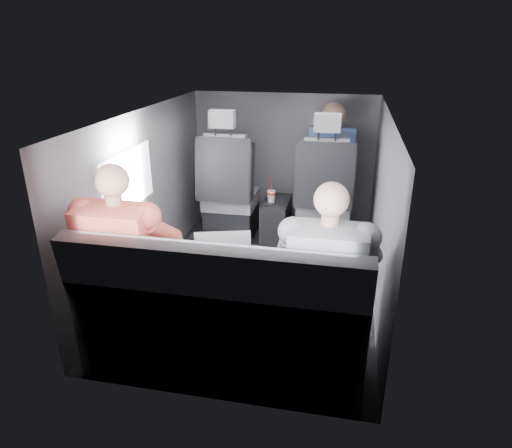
% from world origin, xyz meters
% --- Properties ---
extents(floor, '(2.60, 2.60, 0.00)m').
position_xyz_m(floor, '(0.00, 0.00, 0.00)').
color(floor, black).
rests_on(floor, ground).
extents(ceiling, '(2.60, 2.60, 0.00)m').
position_xyz_m(ceiling, '(0.00, 0.00, 1.35)').
color(ceiling, '#B2B2AD').
rests_on(ceiling, panel_back).
extents(panel_left, '(0.02, 2.60, 1.35)m').
position_xyz_m(panel_left, '(-0.90, 0.00, 0.68)').
color(panel_left, '#56565B').
rests_on(panel_left, floor).
extents(panel_right, '(0.02, 2.60, 1.35)m').
position_xyz_m(panel_right, '(0.90, 0.00, 0.68)').
color(panel_right, '#56565B').
rests_on(panel_right, floor).
extents(panel_front, '(1.80, 0.02, 1.35)m').
position_xyz_m(panel_front, '(0.00, 1.30, 0.68)').
color(panel_front, '#56565B').
rests_on(panel_front, floor).
extents(panel_back, '(1.80, 0.02, 1.35)m').
position_xyz_m(panel_back, '(0.00, -1.30, 0.68)').
color(panel_back, '#56565B').
rests_on(panel_back, floor).
extents(side_window, '(0.02, 0.75, 0.42)m').
position_xyz_m(side_window, '(-0.88, -0.30, 0.90)').
color(side_window, white).
rests_on(side_window, panel_left).
extents(seatbelt, '(0.35, 0.11, 0.59)m').
position_xyz_m(seatbelt, '(0.45, 0.67, 0.80)').
color(seatbelt, black).
rests_on(seatbelt, front_seat_right).
extents(front_seat_left, '(0.52, 0.58, 1.26)m').
position_xyz_m(front_seat_left, '(-0.45, 0.84, 0.40)').
color(front_seat_left, black).
rests_on(front_seat_left, floor).
extents(front_seat_right, '(0.52, 0.58, 1.26)m').
position_xyz_m(front_seat_right, '(0.45, 0.84, 0.40)').
color(front_seat_right, black).
rests_on(front_seat_right, floor).
extents(center_console, '(0.24, 0.48, 0.41)m').
position_xyz_m(center_console, '(0.00, 0.88, 0.20)').
color(center_console, black).
rests_on(center_console, floor).
extents(rear_bench, '(1.60, 0.57, 0.92)m').
position_xyz_m(rear_bench, '(0.00, -1.06, 0.31)').
color(rear_bench, slate).
rests_on(rear_bench, floor).
extents(soda_cup, '(0.08, 0.08, 0.25)m').
position_xyz_m(soda_cup, '(-0.04, 0.83, 0.46)').
color(soda_cup, white).
rests_on(soda_cup, center_console).
extents(laptop_white, '(0.35, 0.34, 0.24)m').
position_xyz_m(laptop_white, '(-0.59, -0.80, 0.63)').
color(laptop_white, silver).
rests_on(laptop_white, passenger_rear_left).
extents(laptop_silver, '(0.37, 0.37, 0.23)m').
position_xyz_m(laptop_silver, '(-0.03, -0.79, 0.63)').
color(laptop_silver, '#BABABF').
rests_on(laptop_silver, rear_bench).
extents(laptop_black, '(0.34, 0.32, 0.22)m').
position_xyz_m(laptop_black, '(0.56, -0.79, 0.63)').
color(laptop_black, black).
rests_on(laptop_black, passenger_rear_right).
extents(passenger_rear_left, '(0.51, 0.63, 1.24)m').
position_xyz_m(passenger_rear_left, '(-0.57, -0.97, 0.63)').
color(passenger_rear_left, '#2D2D31').
rests_on(passenger_rear_left, rear_bench).
extents(passenger_rear_right, '(0.49, 0.61, 1.21)m').
position_xyz_m(passenger_rear_right, '(0.57, -0.97, 0.62)').
color(passenger_rear_right, navy).
rests_on(passenger_rear_right, rear_bench).
extents(passenger_front_right, '(0.42, 0.42, 0.87)m').
position_xyz_m(passenger_front_right, '(0.48, 1.10, 0.76)').
color(passenger_front_right, navy).
rests_on(passenger_front_right, front_seat_right).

